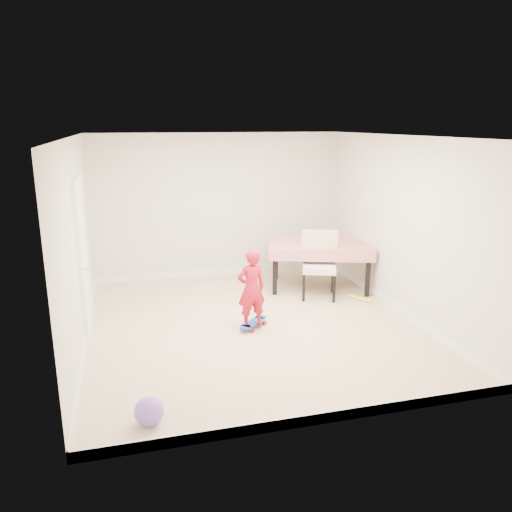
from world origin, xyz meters
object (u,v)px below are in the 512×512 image
object	(u,v)px
skateboard	(253,324)
balloon	(149,411)
dining_chair	(319,266)
dining_table	(320,265)
child	(251,291)

from	to	relation	value
skateboard	balloon	bearing A→B (deg)	-171.13
skateboard	balloon	world-z (taller)	balloon
dining_chair	dining_table	bearing A→B (deg)	87.84
dining_table	child	distance (m)	2.17
dining_table	child	bearing A→B (deg)	-118.78
child	balloon	world-z (taller)	child
dining_chair	balloon	xyz separation A→B (m)	(-2.88, -2.94, -0.39)
dining_table	child	world-z (taller)	child
balloon	skateboard	bearing A→B (deg)	52.45
dining_chair	child	xyz separation A→B (m)	(-1.39, -0.99, 0.02)
child	balloon	xyz separation A→B (m)	(-1.49, -1.94, -0.41)
skateboard	balloon	size ratio (longest dim) A/B	2.03
dining_table	skateboard	xyz separation A→B (m)	(-1.55, -1.42, -0.36)
balloon	dining_table	bearing A→B (deg)	47.93
balloon	dining_chair	bearing A→B (deg)	45.57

